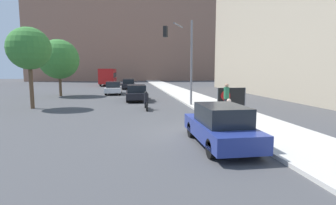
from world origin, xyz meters
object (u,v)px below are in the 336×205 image
car_on_road_nearest (136,93)px  car_on_road_midblock (113,88)px  seated_protester (229,110)px  street_tree_near_curb (29,49)px  city_bus_on_road (108,76)px  motorcycle_on_road (146,102)px  street_tree_midblock (59,59)px  jogger_on_sidewalk (226,98)px  protest_banner (231,99)px  car_on_road_distant (128,84)px  traffic_light_pole (182,50)px  parked_car_curbside (220,126)px

car_on_road_nearest → car_on_road_midblock: 7.34m
seated_protester → street_tree_near_curb: size_ratio=0.21×
city_bus_on_road → motorcycle_on_road: city_bus_on_road is taller
car_on_road_nearest → street_tree_midblock: size_ratio=0.78×
motorcycle_on_road → jogger_on_sidewalk: bearing=-33.2°
jogger_on_sidewalk → protest_banner: size_ratio=0.96×
city_bus_on_road → car_on_road_distant: bearing=-71.5°
protest_banner → car_on_road_distant: 24.40m
city_bus_on_road → seated_protester: bearing=-77.1°
traffic_light_pole → parked_car_curbside: (-0.81, -10.95, -3.57)m
seated_protester → parked_car_curbside: size_ratio=0.28×
parked_car_curbside → street_tree_near_curb: size_ratio=0.75×
traffic_light_pole → city_bus_on_road: 31.66m
motorcycle_on_road → street_tree_near_curb: (-8.18, 1.72, 3.75)m
street_tree_near_curb → car_on_road_nearest: bearing=27.5°
car_on_road_nearest → city_bus_on_road: 26.72m
jogger_on_sidewalk → car_on_road_midblock: (-7.73, 15.78, -0.36)m
traffic_light_pole → jogger_on_sidewalk: bearing=-68.1°
jogger_on_sidewalk → car_on_road_distant: jogger_on_sidewalk is taller
seated_protester → car_on_road_distant: 27.46m
car_on_road_midblock → city_bus_on_road: city_bus_on_road is taller
parked_car_curbside → motorcycle_on_road: size_ratio=1.96×
protest_banner → street_tree_near_curb: bearing=162.4°
street_tree_near_curb → protest_banner: bearing=-17.6°
car_on_road_distant → motorcycle_on_road: car_on_road_distant is taller
car_on_road_nearest → city_bus_on_road: size_ratio=0.41×
street_tree_midblock → seated_protester: bearing=-54.3°
seated_protester → jogger_on_sidewalk: (0.99, 2.93, 0.29)m
traffic_light_pole → car_on_road_nearest: 6.53m
car_on_road_distant → street_tree_midblock: street_tree_midblock is taller
parked_car_curbside → car_on_road_distant: parked_car_curbside is taller
car_on_road_nearest → car_on_road_distant: size_ratio=1.00×
street_tree_midblock → protest_banner: bearing=-44.6°
parked_car_curbside → motorcycle_on_road: bearing=102.6°
seated_protester → street_tree_midblock: bearing=123.8°
jogger_on_sidewalk → parked_car_curbside: (-2.66, -6.33, -0.33)m
parked_car_curbside → city_bus_on_road: bearing=99.6°
parked_car_curbside → car_on_road_nearest: bearing=99.8°
street_tree_near_curb → traffic_light_pole: bearing=-1.2°
traffic_light_pole → motorcycle_on_road: size_ratio=2.85×
car_on_road_midblock → street_tree_midblock: street_tree_midblock is taller
motorcycle_on_road → street_tree_near_curb: size_ratio=0.38×
car_on_road_distant → jogger_on_sidewalk: bearing=-76.0°
car_on_road_distant → street_tree_near_curb: size_ratio=0.81×
motorcycle_on_road → street_tree_midblock: 14.27m
street_tree_near_curb → motorcycle_on_road: bearing=-11.9°
seated_protester → city_bus_on_road: 39.12m
protest_banner → car_on_road_nearest: 10.14m
jogger_on_sidewalk → street_tree_near_curb: street_tree_near_curb is taller
protest_banner → parked_car_curbside: 7.60m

